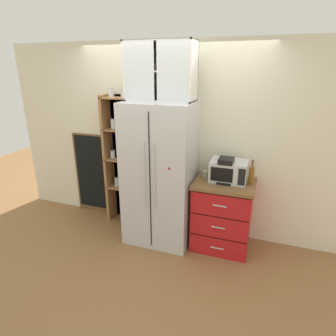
% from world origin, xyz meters
% --- Properties ---
extents(ground_plane, '(10.63, 10.63, 0.00)m').
position_xyz_m(ground_plane, '(0.00, 0.00, 0.00)').
color(ground_plane, olive).
extents(wall_back_cream, '(4.93, 0.10, 2.55)m').
position_xyz_m(wall_back_cream, '(0.00, 0.40, 1.27)').
color(wall_back_cream, silver).
rests_on(wall_back_cream, ground).
extents(refrigerator, '(0.85, 0.72, 1.84)m').
position_xyz_m(refrigerator, '(0.00, -0.00, 0.92)').
color(refrigerator, silver).
rests_on(refrigerator, ground).
extents(pantry_shelf_column, '(0.50, 0.28, 1.96)m').
position_xyz_m(pantry_shelf_column, '(-0.70, 0.29, 0.98)').
color(pantry_shelf_column, brown).
rests_on(pantry_shelf_column, ground).
extents(counter_cabinet, '(0.73, 0.61, 0.90)m').
position_xyz_m(counter_cabinet, '(0.82, 0.06, 0.45)').
color(counter_cabinet, red).
rests_on(counter_cabinet, ground).
extents(microwave, '(0.44, 0.33, 0.26)m').
position_xyz_m(microwave, '(0.85, 0.11, 1.03)').
color(microwave, silver).
rests_on(microwave, counter_cabinet).
extents(coffee_maker, '(0.17, 0.20, 0.31)m').
position_xyz_m(coffee_maker, '(0.82, 0.07, 1.05)').
color(coffee_maker, black).
rests_on(coffee_maker, counter_cabinet).
extents(mug_sage, '(0.12, 0.08, 0.09)m').
position_xyz_m(mug_sage, '(0.56, 0.13, 0.94)').
color(mug_sage, '#8CA37F').
rests_on(mug_sage, counter_cabinet).
extents(bottle_amber, '(0.06, 0.06, 0.30)m').
position_xyz_m(bottle_amber, '(1.12, 0.10, 1.03)').
color(bottle_amber, brown).
rests_on(bottle_amber, counter_cabinet).
extents(bottle_clear, '(0.07, 0.07, 0.30)m').
position_xyz_m(bottle_clear, '(0.82, 0.03, 1.03)').
color(bottle_clear, silver).
rests_on(bottle_clear, counter_cabinet).
extents(upper_cabinet, '(0.82, 0.32, 0.67)m').
position_xyz_m(upper_cabinet, '(0.00, 0.05, 2.17)').
color(upper_cabinet, silver).
rests_on(upper_cabinet, refrigerator).
extents(chalkboard_menu, '(0.60, 0.04, 1.27)m').
position_xyz_m(chalkboard_menu, '(-1.27, 0.33, 0.64)').
color(chalkboard_menu, brown).
rests_on(chalkboard_menu, ground).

